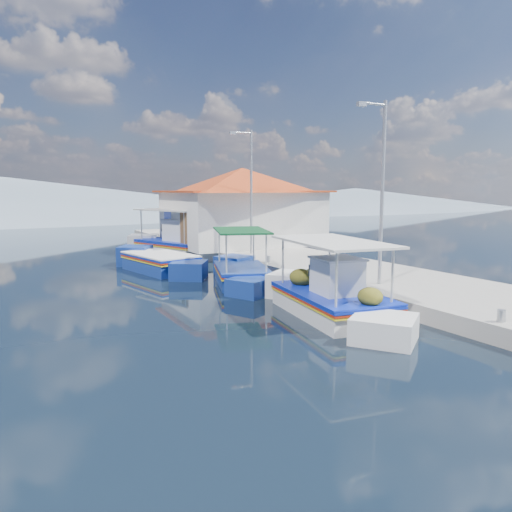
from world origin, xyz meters
TOP-DOWN VIEW (x-y plane):
  - ground at (0.00, 0.00)m, footprint 160.00×160.00m
  - quay at (5.90, 6.00)m, footprint 5.00×44.00m
  - bollards at (3.80, 5.25)m, footprint 0.20×17.20m
  - main_caique at (1.80, 1.07)m, footprint 2.94×7.33m
  - caique_green_canopy at (1.72, 6.67)m, footprint 3.24×5.93m
  - caique_blue_hull at (-0.11, 10.97)m, footprint 2.83×6.70m
  - caique_far at (2.45, 16.00)m, footprint 4.17×7.65m
  - harbor_building at (6.20, 15.00)m, footprint 10.49×10.49m
  - lamp_post_near at (4.51, 2.00)m, footprint 1.21×0.14m
  - lamp_post_far at (4.51, 11.00)m, footprint 1.21×0.14m
  - mountain_ridge at (6.54, 56.00)m, footprint 171.40×96.00m

SIDE VIEW (x-z plane):
  - ground at x=0.00m, z-range 0.00..0.00m
  - quay at x=5.90m, z-range 0.00..0.50m
  - caique_blue_hull at x=-0.11m, z-range -0.28..0.93m
  - caique_green_canopy at x=1.72m, z-range -0.83..1.53m
  - main_caique at x=1.80m, z-range -0.75..1.69m
  - caique_far at x=2.45m, z-range -0.90..1.95m
  - bollards at x=3.80m, z-range 0.50..0.80m
  - mountain_ridge at x=6.54m, z-range -0.71..4.79m
  - harbor_building at x=6.20m, z-range 0.58..4.98m
  - lamp_post_near at x=4.51m, z-range 0.85..6.85m
  - lamp_post_far at x=4.51m, z-range 0.85..6.85m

